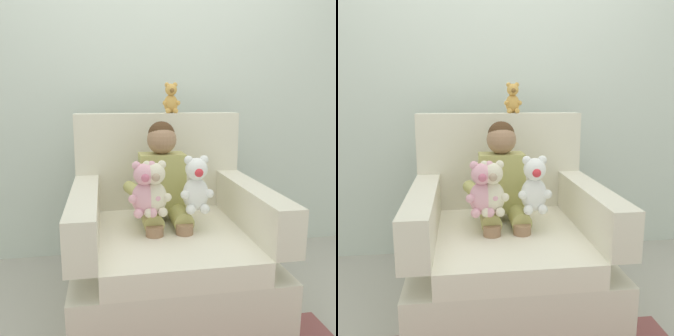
% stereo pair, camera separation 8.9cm
% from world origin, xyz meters
% --- Properties ---
extents(ground_plane, '(8.00, 8.00, 0.00)m').
position_xyz_m(ground_plane, '(0.00, 0.00, 0.00)').
color(ground_plane, '#ADA89E').
extents(back_wall, '(6.00, 0.10, 2.60)m').
position_xyz_m(back_wall, '(0.00, 0.83, 1.30)').
color(back_wall, silver).
rests_on(back_wall, ground).
extents(armchair, '(1.05, 1.03, 1.07)m').
position_xyz_m(armchair, '(0.00, 0.05, 0.33)').
color(armchair, silver).
rests_on(armchair, ground).
extents(seated_child, '(0.45, 0.39, 0.82)m').
position_xyz_m(seated_child, '(-0.02, 0.09, 0.67)').
color(seated_child, tan).
rests_on(seated_child, armchair).
extents(plush_white, '(0.18, 0.15, 0.31)m').
position_xyz_m(plush_white, '(0.13, -0.06, 0.71)').
color(plush_white, white).
rests_on(plush_white, armchair).
extents(plush_pink, '(0.17, 0.14, 0.29)m').
position_xyz_m(plush_pink, '(-0.15, -0.08, 0.70)').
color(plush_pink, '#EAA8BC').
rests_on(plush_pink, armchair).
extents(plush_cream, '(0.17, 0.14, 0.29)m').
position_xyz_m(plush_cream, '(-0.09, -0.08, 0.70)').
color(plush_cream, silver).
rests_on(plush_cream, armchair).
extents(plush_honey_on_backrest, '(0.12, 0.09, 0.19)m').
position_xyz_m(plush_honey_on_backrest, '(0.09, 0.44, 1.16)').
color(plush_honey_on_backrest, gold).
rests_on(plush_honey_on_backrest, armchair).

